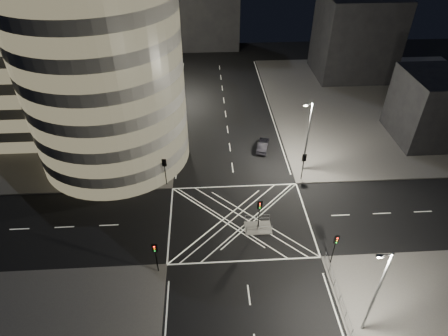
{
  "coord_description": "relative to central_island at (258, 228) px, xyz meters",
  "views": [
    {
      "loc": [
        -3.62,
        -30.73,
        31.23
      ],
      "look_at": [
        -1.41,
        6.06,
        3.0
      ],
      "focal_mm": 30.0,
      "sensor_mm": 36.0,
      "label": 1
    }
  ],
  "objects": [
    {
      "name": "tree_d",
      "position": [
        -12.5,
        28.5,
        5.52
      ],
      "size": [
        4.67,
        4.67,
        8.14
      ],
      "color": "black",
      "rests_on": "sidewalk_far_left"
    },
    {
      "name": "street_lamp_left_near",
      "position": [
        -11.44,
        13.5,
        5.47
      ],
      "size": [
        1.25,
        0.25,
        10.0
      ],
      "color": "slate",
      "rests_on": "sidewalk_far_left"
    },
    {
      "name": "office_block_rear",
      "position": [
        -24.0,
        43.5,
        11.07
      ],
      "size": [
        24.0,
        16.0,
        22.0
      ],
      "primitive_type": "cube",
      "color": "gray",
      "rests_on": "sidewalk_far_left"
    },
    {
      "name": "building_far_end",
      "position": [
        -6.0,
        59.5,
        8.93
      ],
      "size": [
        18.0,
        8.0,
        18.0
      ],
      "primitive_type": "cube",
      "color": "black",
      "rests_on": "ground"
    },
    {
      "name": "traffic_signal_fr",
      "position": [
        6.8,
        8.3,
        2.84
      ],
      "size": [
        0.55,
        0.22,
        4.0
      ],
      "color": "black",
      "rests_on": "sidewalk_far_right"
    },
    {
      "name": "street_lamp_left_far",
      "position": [
        -11.44,
        31.5,
        5.47
      ],
      "size": [
        1.25,
        0.25,
        10.0
      ],
      "color": "slate",
      "rests_on": "sidewalk_far_left"
    },
    {
      "name": "office_tower_curved",
      "position": [
        -22.74,
        20.24,
        12.58
      ],
      "size": [
        30.0,
        29.0,
        27.2
      ],
      "color": "gray",
      "rests_on": "sidewalk_far_left"
    },
    {
      "name": "tree_e",
      "position": [
        -12.5,
        34.5,
        3.86
      ],
      "size": [
        4.2,
        4.2,
        6.2
      ],
      "color": "black",
      "rests_on": "sidewalk_far_left"
    },
    {
      "name": "railing_island_south",
      "position": [
        0.0,
        -0.9,
        0.62
      ],
      "size": [
        2.8,
        0.06,
        1.1
      ],
      "primitive_type": "cube",
      "color": "slate",
      "rests_on": "central_island"
    },
    {
      "name": "central_island",
      "position": [
        0.0,
        0.0,
        0.0
      ],
      "size": [
        3.0,
        2.0,
        0.15
      ],
      "primitive_type": "cube",
      "color": "slate",
      "rests_on": "ground"
    },
    {
      "name": "railing_near_right",
      "position": [
        6.3,
        -10.65,
        0.62
      ],
      "size": [
        0.06,
        11.7,
        1.1
      ],
      "primitive_type": "cube",
      "color": "slate",
      "rests_on": "sidewalk_near_right"
    },
    {
      "name": "building_right_near",
      "position": [
        28.0,
        17.5,
        5.08
      ],
      "size": [
        10.0,
        10.0,
        10.0
      ],
      "primitive_type": "cube",
      "color": "black",
      "rests_on": "sidewalk_far_right"
    },
    {
      "name": "sidewalk_far_right",
      "position": [
        27.0,
        28.5,
        0.0
      ],
      "size": [
        42.0,
        42.0,
        0.15
      ],
      "primitive_type": "cube",
      "color": "#54514E",
      "rests_on": "ground"
    },
    {
      "name": "street_lamp_right_near",
      "position": [
        7.44,
        -12.5,
        5.47
      ],
      "size": [
        1.25,
        0.25,
        10.0
      ],
      "color": "slate",
      "rests_on": "sidewalk_near_right"
    },
    {
      "name": "traffic_signal_nr",
      "position": [
        6.8,
        -5.3,
        2.84
      ],
      "size": [
        0.55,
        0.22,
        4.0
      ],
      "color": "black",
      "rests_on": "sidewalk_near_right"
    },
    {
      "name": "tree_a",
      "position": [
        -12.5,
        10.5,
        4.08
      ],
      "size": [
        4.42,
        4.42,
        6.55
      ],
      "color": "black",
      "rests_on": "sidewalk_far_left"
    },
    {
      "name": "sedan",
      "position": [
        2.77,
        15.66,
        0.61
      ],
      "size": [
        2.55,
        4.39,
        1.37
      ],
      "primitive_type": "imported",
      "rotation": [
        0.0,
        0.0,
        2.86
      ],
      "color": "black",
      "rests_on": "ground"
    },
    {
      "name": "traffic_signal_island",
      "position": [
        0.0,
        0.0,
        2.84
      ],
      "size": [
        0.55,
        0.22,
        4.0
      ],
      "color": "black",
      "rests_on": "central_island"
    },
    {
      "name": "traffic_signal_fl",
      "position": [
        -10.8,
        8.3,
        2.84
      ],
      "size": [
        0.55,
        0.22,
        4.0
      ],
      "color": "black",
      "rests_on": "sidewalk_far_left"
    },
    {
      "name": "street_lamp_right_far",
      "position": [
        7.44,
        10.5,
        5.47
      ],
      "size": [
        1.25,
        0.25,
        10.0
      ],
      "color": "slate",
      "rests_on": "sidewalk_far_right"
    },
    {
      "name": "traffic_signal_nl",
      "position": [
        -10.8,
        -5.3,
        2.84
      ],
      "size": [
        0.55,
        0.22,
        4.0
      ],
      "color": "black",
      "rests_on": "sidewalk_near_left"
    },
    {
      "name": "tree_c",
      "position": [
        -12.5,
        22.5,
        4.76
      ],
      "size": [
        4.26,
        4.26,
        7.15
      ],
      "color": "black",
      "rests_on": "sidewalk_far_left"
    },
    {
      "name": "railing_island_north",
      "position": [
        0.0,
        0.9,
        0.62
      ],
      "size": [
        2.8,
        0.06,
        1.1
      ],
      "primitive_type": "cube",
      "color": "slate",
      "rests_on": "central_island"
    },
    {
      "name": "ground",
      "position": [
        -2.0,
        1.5,
        -0.07
      ],
      "size": [
        120.0,
        120.0,
        0.0
      ],
      "primitive_type": "plane",
      "color": "black",
      "rests_on": "ground"
    },
    {
      "name": "tree_b",
      "position": [
        -12.5,
        16.5,
        5.48
      ],
      "size": [
        5.21,
        5.21,
        8.41
      ],
      "color": "black",
      "rests_on": "sidewalk_far_left"
    },
    {
      "name": "sidewalk_far_left",
      "position": [
        -31.0,
        28.5,
        0.0
      ],
      "size": [
        42.0,
        42.0,
        0.15
      ],
      "primitive_type": "cube",
      "color": "#54514E",
      "rests_on": "ground"
    },
    {
      "name": "building_right_far",
      "position": [
        24.0,
        41.5,
        7.58
      ],
      "size": [
        14.0,
        12.0,
        15.0
      ],
      "primitive_type": "cube",
      "color": "black",
      "rests_on": "sidewalk_far_right"
    }
  ]
}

